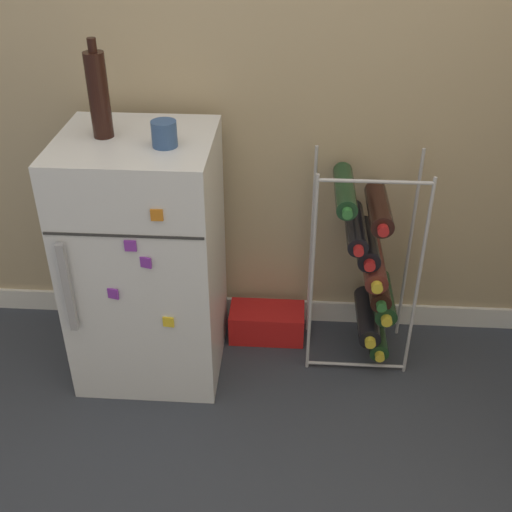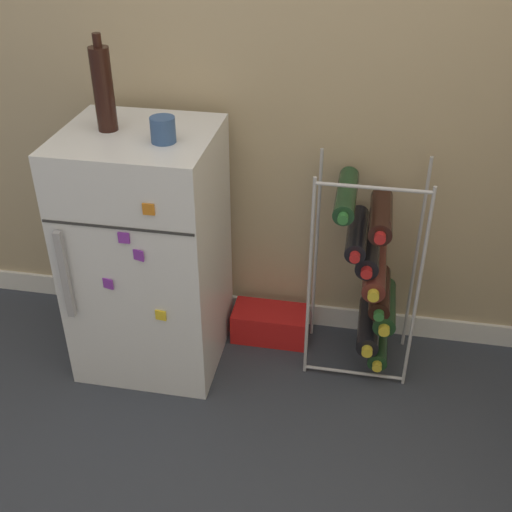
% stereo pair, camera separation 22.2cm
% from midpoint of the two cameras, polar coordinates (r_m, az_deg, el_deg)
% --- Properties ---
extents(ground_plane, '(14.00, 14.00, 0.00)m').
position_cam_midpoint_polar(ground_plane, '(2.17, 4.45, -16.52)').
color(ground_plane, '#333842').
extents(mini_fridge, '(0.49, 0.48, 0.88)m').
position_cam_midpoint_polar(mini_fridge, '(2.25, -6.79, 0.19)').
color(mini_fridge, silver).
rests_on(mini_fridge, ground_plane).
extents(wine_rack, '(0.37, 0.32, 0.79)m').
position_cam_midpoint_polar(wine_rack, '(2.27, 12.98, -1.53)').
color(wine_rack, '#B2B2B7').
rests_on(wine_rack, ground_plane).
extents(soda_box, '(0.29, 0.15, 0.13)m').
position_cam_midpoint_polar(soda_box, '(2.52, 3.79, -6.11)').
color(soda_box, red).
rests_on(soda_box, ground_plane).
extents(fridge_top_cup, '(0.08, 0.08, 0.08)m').
position_cam_midpoint_polar(fridge_top_cup, '(1.96, -5.03, 11.05)').
color(fridge_top_cup, '#335184').
rests_on(fridge_top_cup, mini_fridge).
extents(fridge_top_bottle, '(0.06, 0.06, 0.30)m').
position_cam_midpoint_polar(fridge_top_bottle, '(2.04, -10.35, 14.38)').
color(fridge_top_bottle, black).
rests_on(fridge_top_bottle, mini_fridge).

